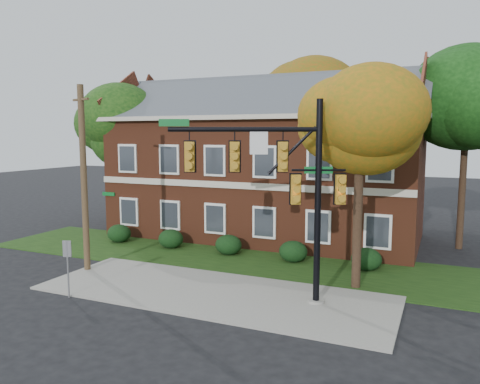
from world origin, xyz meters
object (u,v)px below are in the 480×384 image
at_px(hedge_center, 228,245).
at_px(tree_far_rear, 320,99).
at_px(hedge_left, 171,239).
at_px(tree_left_rear, 123,128).
at_px(hedge_far_right, 366,259).
at_px(sign_post, 67,259).
at_px(tree_near_right, 366,122).
at_px(utility_pole, 84,178).
at_px(hedge_right, 293,252).
at_px(traffic_signal, 281,179).
at_px(apartment_building, 265,155).
at_px(tree_right_rear, 474,98).
at_px(hedge_far_left, 119,233).

height_order(hedge_center, tree_far_rear, tree_far_rear).
bearing_deg(hedge_left, tree_left_rear, 146.41).
bearing_deg(hedge_left, hedge_far_right, 0.00).
bearing_deg(sign_post, tree_far_rear, 57.35).
relative_size(tree_near_right, tree_left_rear, 0.97).
bearing_deg(utility_pole, hedge_center, 68.07).
height_order(tree_near_right, tree_far_rear, tree_far_rear).
xyz_separation_m(hedge_center, tree_near_right, (7.22, -2.83, 6.14)).
distance_m(hedge_center, hedge_far_right, 7.00).
xyz_separation_m(hedge_right, traffic_signal, (1.28, -5.74, 4.10)).
bearing_deg(tree_near_right, tree_left_rear, 157.64).
relative_size(apartment_building, utility_pole, 2.24).
distance_m(apartment_building, utility_pole, 11.51).
relative_size(hedge_right, tree_near_right, 0.16).
bearing_deg(hedge_right, tree_right_rear, 38.02).
height_order(hedge_far_left, traffic_signal, traffic_signal).
bearing_deg(utility_pole, hedge_far_left, 133.74).
relative_size(apartment_building, sign_post, 8.46).
xyz_separation_m(apartment_building, hedge_left, (-3.50, -5.25, -4.46)).
bearing_deg(hedge_far_right, hedge_center, 180.00).
bearing_deg(hedge_far_left, hedge_right, 0.00).
bearing_deg(hedge_left, apartment_building, 56.33).
bearing_deg(tree_far_rear, tree_near_right, -69.73).
xyz_separation_m(hedge_left, tree_far_rear, (4.84, 13.09, 8.32)).
bearing_deg(hedge_left, tree_right_rear, 22.42).
distance_m(hedge_left, hedge_center, 3.50).
xyz_separation_m(apartment_building, tree_left_rear, (-9.73, -1.12, 1.69)).
xyz_separation_m(hedge_right, sign_post, (-6.34, -8.31, 0.98)).
bearing_deg(hedge_left, sign_post, -85.43).
bearing_deg(tree_left_rear, tree_near_right, -22.36).
bearing_deg(tree_far_rear, utility_pole, -108.19).
relative_size(tree_left_rear, utility_pole, 1.06).
bearing_deg(hedge_right, tree_left_rear, 162.63).
bearing_deg(tree_far_rear, apartment_building, -99.71).
height_order(apartment_building, hedge_center, apartment_building).
height_order(apartment_building, traffic_signal, apartment_building).
height_order(hedge_left, tree_far_rear, tree_far_rear).
bearing_deg(apartment_building, hedge_center, -90.00).
xyz_separation_m(tree_right_rear, sign_post, (-14.15, -14.42, -6.61)).
distance_m(hedge_right, tree_right_rear, 12.50).
distance_m(hedge_center, tree_far_rear, 15.57).
relative_size(traffic_signal, utility_pole, 0.89).
bearing_deg(hedge_left, tree_far_rear, 69.71).
relative_size(tree_left_rear, tree_right_rear, 0.84).
xyz_separation_m(tree_far_rear, utility_pole, (-6.02, -18.33, -4.59)).
height_order(apartment_building, hedge_far_left, apartment_building).
bearing_deg(utility_pole, hedge_left, 97.15).
distance_m(hedge_center, tree_left_rear, 12.23).
height_order(hedge_left, sign_post, sign_post).
relative_size(hedge_right, sign_post, 0.63).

